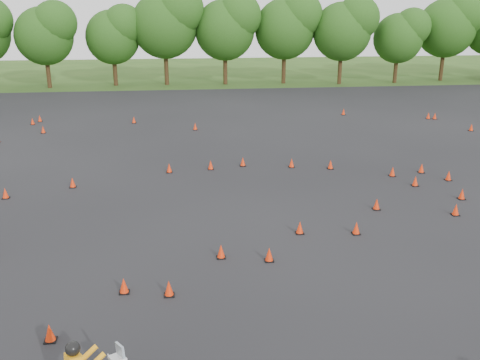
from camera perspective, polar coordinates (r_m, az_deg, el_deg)
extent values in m
plane|color=#2D5119|center=(18.72, 1.45, -7.30)|extent=(140.00, 140.00, 0.00)
plane|color=black|center=(24.23, -0.55, -1.22)|extent=(62.00, 62.00, 0.00)
cone|color=red|center=(25.88, -17.43, -0.28)|extent=(0.26, 0.26, 0.45)
cone|color=red|center=(28.38, 18.79, 1.18)|extent=(0.26, 0.26, 0.45)
cone|color=red|center=(27.58, 21.36, 0.42)|extent=(0.26, 0.26, 0.45)
cone|color=red|center=(23.14, 22.03, -2.97)|extent=(0.26, 0.26, 0.45)
cone|color=red|center=(19.90, 6.40, -5.09)|extent=(0.26, 0.26, 0.45)
cone|color=red|center=(22.76, 14.36, -2.52)|extent=(0.26, 0.26, 0.45)
cone|color=red|center=(27.14, -7.56, 1.26)|extent=(0.26, 0.26, 0.45)
cone|color=red|center=(27.91, 5.53, 1.81)|extent=(0.26, 0.26, 0.45)
cone|color=red|center=(40.65, -21.26, 5.85)|extent=(0.26, 0.26, 0.45)
cone|color=red|center=(41.48, -20.58, 6.15)|extent=(0.26, 0.26, 0.45)
cone|color=red|center=(42.13, 10.98, 7.14)|extent=(0.26, 0.26, 0.45)
cone|color=red|center=(42.30, 20.07, 6.42)|extent=(0.26, 0.26, 0.45)
cone|color=red|center=(42.25, 19.45, 6.47)|extent=(0.26, 0.26, 0.45)
cone|color=red|center=(17.97, -2.04, -7.64)|extent=(0.26, 0.26, 0.45)
cone|color=red|center=(36.40, -4.80, 5.70)|extent=(0.26, 0.26, 0.45)
cone|color=red|center=(27.46, -3.15, 1.60)|extent=(0.26, 0.26, 0.45)
cone|color=red|center=(25.13, 22.60, -1.41)|extent=(0.26, 0.26, 0.45)
cone|color=red|center=(28.00, 0.30, 1.95)|extent=(0.26, 0.26, 0.45)
cone|color=red|center=(14.72, -19.64, -15.13)|extent=(0.26, 0.26, 0.45)
cone|color=red|center=(39.15, -11.25, 6.30)|extent=(0.26, 0.26, 0.45)
cone|color=red|center=(20.20, 12.30, -5.05)|extent=(0.26, 0.26, 0.45)
cone|color=red|center=(27.38, 15.96, 0.85)|extent=(0.26, 0.26, 0.45)
cone|color=red|center=(15.93, -7.59, -11.40)|extent=(0.26, 0.26, 0.45)
cone|color=red|center=(37.64, -20.26, 5.05)|extent=(0.26, 0.26, 0.45)
cone|color=red|center=(27.90, 9.63, 1.63)|extent=(0.26, 0.26, 0.45)
cone|color=red|center=(25.45, -23.75, -1.32)|extent=(0.26, 0.26, 0.45)
cone|color=red|center=(39.18, 23.45, 5.15)|extent=(0.26, 0.26, 0.45)
cone|color=red|center=(26.21, 18.19, -0.13)|extent=(0.26, 0.26, 0.45)
cone|color=red|center=(17.78, 3.13, -7.96)|extent=(0.26, 0.26, 0.45)
cone|color=red|center=(16.29, -12.28, -10.97)|extent=(0.26, 0.26, 0.45)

